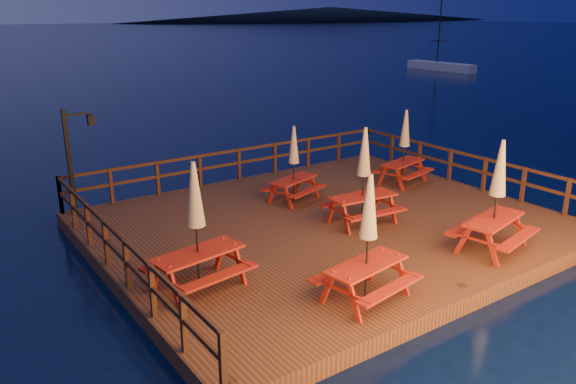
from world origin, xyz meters
The scene contains 13 objects.
ground centered at (0.00, 0.00, 0.00)m, with size 500.00×500.00×0.00m, color black.
deck centered at (0.00, 0.00, 0.20)m, with size 12.00×10.00×0.40m, color #432615.
deck_piles centered at (0.00, 0.00, -0.30)m, with size 11.44×9.44×1.40m.
railing centered at (0.00, 1.78, 1.16)m, with size 11.80×9.75×1.10m.
lamp_post centered at (-5.39, 4.55, 2.20)m, with size 0.85×0.18×3.00m.
headland_right centered at (185.00, 230.00, 3.50)m, with size 230.40×86.40×7.00m, color black.
sailboat centered at (37.09, 28.03, 0.39)m, with size 1.63×7.84×11.58m.
picnic_table_0 centered at (-2.08, -3.85, 1.77)m, with size 2.06×1.78×2.63m.
picnic_table_1 centered at (-4.63, -1.52, 1.83)m, with size 2.13×1.84×2.75m.
picnic_table_2 centered at (4.34, 1.41, 1.68)m, with size 2.01×1.78×2.47m.
picnic_table_3 centered at (0.28, 2.00, 1.60)m, with size 1.95×1.77×2.31m.
picnic_table_4 centered at (2.08, -3.76, 1.82)m, with size 2.20×1.95×2.73m.
picnic_table_5 centered at (0.70, -0.63, 1.78)m, with size 1.99×1.69×2.66m.
Camera 1 is at (-9.12, -11.28, 5.99)m, focal length 35.00 mm.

